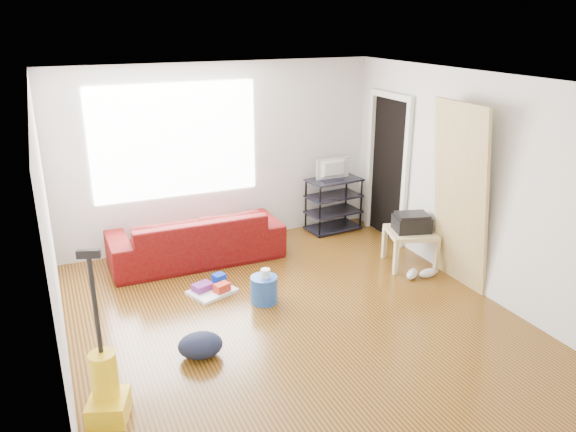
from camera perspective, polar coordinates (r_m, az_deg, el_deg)
name	(u,v)px	position (r m, az deg, el deg)	size (l,w,h in m)	color
room	(295,203)	(5.72, 0.71, 1.29)	(4.51, 5.01, 2.51)	#41260A
sofa	(197,260)	(7.58, -9.20, -4.40)	(2.23, 0.87, 0.65)	#520F11
tv_stand	(333,204)	(8.41, 4.64, 1.23)	(0.83, 0.53, 0.79)	black
tv	(334,169)	(8.26, 4.74, 4.78)	(0.53, 0.07, 0.30)	black
side_table	(411,236)	(7.36, 12.36, -2.01)	(0.73, 0.73, 0.47)	tan
printer	(412,222)	(7.29, 12.47, -0.64)	(0.51, 0.44, 0.23)	black
bucket	(264,302)	(6.44, -2.42, -8.68)	(0.31, 0.31, 0.31)	#224EA3
toilet_paper	(266,286)	(6.34, -2.29, -7.08)	(0.11, 0.11, 0.10)	white
cleaning_tray	(213,288)	(6.67, -7.66, -7.28)	(0.60, 0.54, 0.18)	white
backpack	(201,356)	(5.57, -8.83, -13.86)	(0.43, 0.34, 0.23)	black
sneakers	(420,273)	(7.16, 13.27, -5.70)	(0.47, 0.26, 0.11)	silver
vacuum	(106,388)	(4.88, -17.98, -16.30)	(0.40, 0.42, 1.44)	yellow
door_panel	(451,282)	(7.17, 16.23, -6.41)	(0.04, 0.88, 2.19)	#A58951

